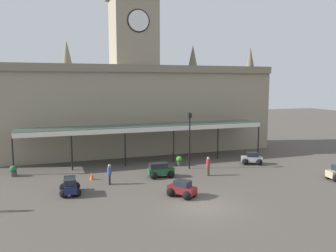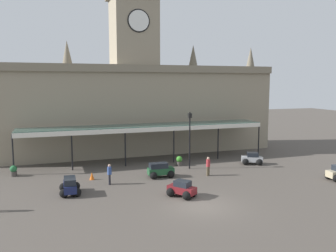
% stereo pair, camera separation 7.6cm
% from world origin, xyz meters
% --- Properties ---
extents(ground_plane, '(140.00, 140.00, 0.00)m').
position_xyz_m(ground_plane, '(0.00, 0.00, 0.00)').
color(ground_plane, '#4F4740').
extents(station_building, '(32.73, 6.11, 18.56)m').
position_xyz_m(station_building, '(0.00, 19.25, 5.98)').
color(station_building, gray).
rests_on(station_building, ground).
extents(entrance_canopy, '(25.37, 3.26, 3.80)m').
position_xyz_m(entrance_canopy, '(0.00, 13.97, 3.65)').
color(entrance_canopy, '#38564C').
rests_on(entrance_canopy, ground).
extents(car_maroon_sedan, '(2.16, 2.25, 1.19)m').
position_xyz_m(car_maroon_sedan, '(-0.61, 2.28, 0.50)').
color(car_maroon_sedan, maroon).
rests_on(car_maroon_sedan, ground).
extents(car_green_estate, '(2.28, 1.59, 1.27)m').
position_xyz_m(car_green_estate, '(-0.52, 7.72, 0.56)').
color(car_green_estate, '#1E512D').
rests_on(car_green_estate, ground).
extents(car_silver_sedan, '(2.24, 2.02, 1.19)m').
position_xyz_m(car_silver_sedan, '(9.68, 9.35, 0.50)').
color(car_silver_sedan, '#B2B5BA').
rests_on(car_silver_sedan, ground).
extents(car_navy_estate, '(1.58, 2.27, 1.27)m').
position_xyz_m(car_navy_estate, '(-8.20, 5.50, 0.56)').
color(car_navy_estate, '#19214C').
rests_on(car_navy_estate, ground).
extents(pedestrian_beside_cars, '(0.35, 0.34, 1.67)m').
position_xyz_m(pedestrian_beside_cars, '(3.63, 6.85, 0.91)').
color(pedestrian_beside_cars, brown).
rests_on(pedestrian_beside_cars, ground).
extents(pedestrian_near_entrance, '(0.34, 0.39, 1.67)m').
position_xyz_m(pedestrian_near_entrance, '(-5.04, 6.99, 0.91)').
color(pedestrian_near_entrance, black).
rests_on(pedestrian_near_entrance, ground).
extents(victorian_lamppost, '(0.30, 0.30, 5.44)m').
position_xyz_m(victorian_lamppost, '(3.04, 9.70, 3.34)').
color(victorian_lamppost, black).
rests_on(victorian_lamppost, ground).
extents(traffic_cone, '(0.40, 0.40, 0.62)m').
position_xyz_m(traffic_cone, '(-6.23, 8.88, 0.31)').
color(traffic_cone, orange).
rests_on(traffic_cone, ground).
extents(planter_near_kerb, '(0.60, 0.60, 0.96)m').
position_xyz_m(planter_near_kerb, '(-12.60, 12.19, 0.49)').
color(planter_near_kerb, '#47423D').
rests_on(planter_near_kerb, ground).
extents(planter_by_canopy, '(0.60, 0.60, 0.96)m').
position_xyz_m(planter_by_canopy, '(2.53, 11.12, 0.49)').
color(planter_by_canopy, '#47423D').
rests_on(planter_by_canopy, ground).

